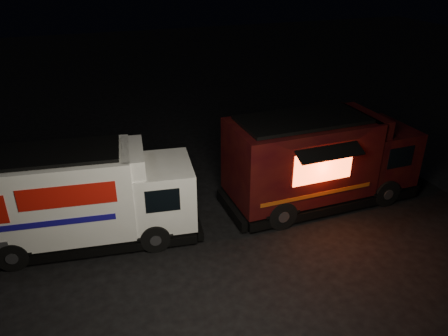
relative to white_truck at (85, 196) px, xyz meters
The scene contains 3 objects.
ground 3.55m from the white_truck, 25.18° to the right, with size 80.00×80.00×0.00m, color black.
white_truck is the anchor object (origin of this frame).
red_truck 7.74m from the white_truck, ahead, with size 6.81×2.50×3.17m, color #3D0F0B, non-canonical shape.
Camera 1 is at (-2.80, -10.33, 7.89)m, focal length 35.00 mm.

